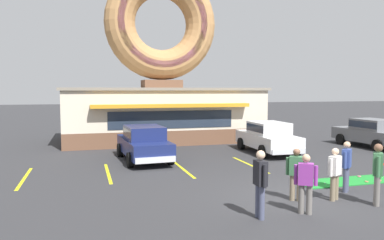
{
  "coord_description": "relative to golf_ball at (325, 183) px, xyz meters",
  "views": [
    {
      "loc": [
        -6.1,
        -9.68,
        3.23
      ],
      "look_at": [
        -1.88,
        5.0,
        2.0
      ],
      "focal_mm": 35.0,
      "sensor_mm": 36.0,
      "label": 1
    }
  ],
  "objects": [
    {
      "name": "ground_plane",
      "position": [
        -1.74,
        -1.14,
        -0.05
      ],
      "size": [
        160.0,
        160.0,
        0.0
      ],
      "primitive_type": "plane",
      "color": "#2D2D30"
    },
    {
      "name": "donut_shop_building",
      "position": [
        -3.07,
        12.81,
        3.69
      ],
      "size": [
        12.3,
        6.75,
        10.96
      ],
      "color": "brown",
      "rests_on": "ground"
    },
    {
      "name": "putting_mat",
      "position": [
        1.0,
        0.15,
        -0.04
      ],
      "size": [
        3.63,
        1.13,
        0.03
      ],
      "primitive_type": "cube",
      "color": "#1E842D",
      "rests_on": "ground"
    },
    {
      "name": "mini_donut_near_left",
      "position": [
        0.61,
        0.29,
        -0.0
      ],
      "size": [
        0.13,
        0.13,
        0.04
      ],
      "primitive_type": "torus",
      "color": "#D8667F",
      "rests_on": "putting_mat"
    },
    {
      "name": "mini_donut_near_right",
      "position": [
        2.08,
        -0.21,
        -0.0
      ],
      "size": [
        0.13,
        0.13,
        0.04
      ],
      "primitive_type": "torus",
      "color": "#A5724C",
      "rests_on": "putting_mat"
    },
    {
      "name": "mini_donut_mid_left",
      "position": [
        1.54,
        -0.21,
        -0.0
      ],
      "size": [
        0.13,
        0.13,
        0.04
      ],
      "primitive_type": "torus",
      "color": "#A5724C",
      "rests_on": "putting_mat"
    },
    {
      "name": "mini_donut_mid_centre",
      "position": [
        1.85,
        0.53,
        -0.0
      ],
      "size": [
        0.13,
        0.13,
        0.04
      ],
      "primitive_type": "torus",
      "color": "#D8667F",
      "rests_on": "putting_mat"
    },
    {
      "name": "mini_donut_mid_right",
      "position": [
        2.66,
        0.57,
        -0.0
      ],
      "size": [
        0.13,
        0.13,
        0.04
      ],
      "primitive_type": "torus",
      "color": "brown",
      "rests_on": "putting_mat"
    },
    {
      "name": "golf_ball",
      "position": [
        0.0,
        0.0,
        0.0
      ],
      "size": [
        0.04,
        0.04,
        0.04
      ],
      "primitive_type": "sphere",
      "color": "white",
      "rests_on": "putting_mat"
    },
    {
      "name": "putting_flag_pin",
      "position": [
        2.6,
        0.17,
        0.39
      ],
      "size": [
        0.13,
        0.01,
        0.55
      ],
      "color": "silver",
      "rests_on": "putting_mat"
    },
    {
      "name": "car_grey",
      "position": [
        7.69,
        6.53,
        0.82
      ],
      "size": [
        2.17,
        4.65,
        1.6
      ],
      "color": "slate",
      "rests_on": "ground"
    },
    {
      "name": "car_white",
      "position": [
        1.14,
        6.37,
        0.82
      ],
      "size": [
        2.08,
        4.61,
        1.6
      ],
      "color": "silver",
      "rests_on": "ground"
    },
    {
      "name": "car_navy",
      "position": [
        -5.28,
        6.05,
        0.82
      ],
      "size": [
        2.18,
        4.65,
        1.6
      ],
      "color": "navy",
      "rests_on": "ground"
    },
    {
      "name": "pedestrian_blue_sweater_man",
      "position": [
        -2.37,
        -2.47,
        0.82
      ],
      "size": [
        0.51,
        0.41,
        1.58
      ],
      "color": "slate",
      "rests_on": "ground"
    },
    {
      "name": "pedestrian_hooded_kid",
      "position": [
        0.09,
        -0.94,
        0.84
      ],
      "size": [
        0.47,
        0.43,
        1.61
      ],
      "color": "#474C66",
      "rests_on": "ground"
    },
    {
      "name": "pedestrian_leather_jacket_man",
      "position": [
        -3.66,
        -2.45,
        0.91
      ],
      "size": [
        0.25,
        0.6,
        1.73
      ],
      "color": "#474C66",
      "rests_on": "ground"
    },
    {
      "name": "pedestrian_clipboard_woman",
      "position": [
        -0.86,
        -1.64,
        0.8
      ],
      "size": [
        0.54,
        0.39,
        1.54
      ],
      "color": "#7F7056",
      "rests_on": "ground"
    },
    {
      "name": "pedestrian_beanie_man",
      "position": [
        -0.03,
        -2.38,
        0.92
      ],
      "size": [
        0.43,
        0.48,
        1.74
      ],
      "color": "slate",
      "rests_on": "ground"
    },
    {
      "name": "pedestrian_crossing_woman",
      "position": [
        -1.97,
        -1.37,
        0.8
      ],
      "size": [
        0.49,
        0.42,
        1.54
      ],
      "color": "#7F7056",
      "rests_on": "ground"
    },
    {
      "name": "trash_bin",
      "position": [
        3.44,
        10.03,
        0.45
      ],
      "size": [
        0.57,
        0.57,
        0.97
      ],
      "color": "#51565B",
      "rests_on": "ground"
    },
    {
      "name": "parking_stripe_far_left",
      "position": [
        -10.02,
        3.86,
        -0.05
      ],
      "size": [
        0.12,
        3.6,
        0.01
      ],
      "primitive_type": "cube",
      "color": "yellow",
      "rests_on": "ground"
    },
    {
      "name": "parking_stripe_left",
      "position": [
        -7.02,
        3.86,
        -0.05
      ],
      "size": [
        0.12,
        3.6,
        0.01
      ],
      "primitive_type": "cube",
      "color": "yellow",
      "rests_on": "ground"
    },
    {
      "name": "parking_stripe_mid_left",
      "position": [
        -4.02,
        3.86,
        -0.05
      ],
      "size": [
        0.12,
        3.6,
        0.01
      ],
      "primitive_type": "cube",
      "color": "yellow",
      "rests_on": "ground"
    },
    {
      "name": "parking_stripe_centre",
      "position": [
        -1.02,
        3.86,
        -0.05
      ],
      "size": [
        0.12,
        3.6,
        0.01
      ],
      "primitive_type": "cube",
      "color": "yellow",
      "rests_on": "ground"
    }
  ]
}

